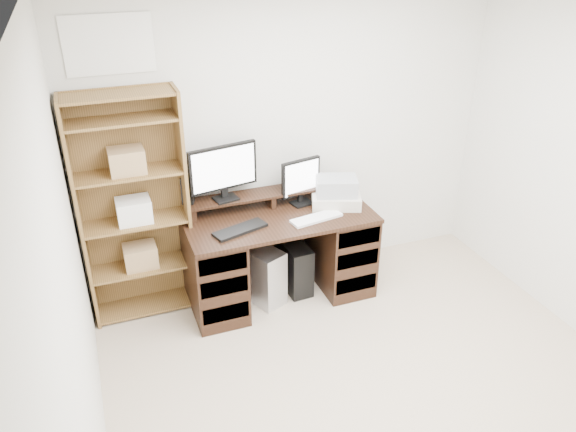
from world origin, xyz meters
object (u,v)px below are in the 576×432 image
printer (336,199)px  bookshelf (133,207)px  monitor_wide (223,170)px  tower_silver (258,272)px  desk (279,254)px  monitor_small (301,180)px  tower_black (294,265)px

printer → bookshelf: bookshelf is taller
monitor_wide → tower_silver: monitor_wide is taller
tower_silver → bookshelf: 1.15m
printer → monitor_wide: bearing=-171.0°
tower_silver → bookshelf: size_ratio=0.27×
desk → monitor_small: size_ratio=3.89×
printer → tower_black: (-0.36, 0.03, -0.58)m
monitor_small → bookshelf: size_ratio=0.21×
desk → printer: 0.65m
monitor_small → tower_silver: (-0.42, -0.12, -0.72)m
monitor_small → tower_black: (-0.09, -0.09, -0.74)m
tower_black → bookshelf: bearing=169.6°
tower_black → tower_silver: bearing=-177.2°
desk → monitor_small: monitor_small is taller
monitor_small → printer: monitor_small is taller
monitor_small → tower_black: monitor_small is taller
monitor_wide → bookshelf: (-0.70, 0.01, -0.20)m
desk → tower_black: (0.15, 0.05, -0.17)m
monitor_small → bookshelf: 1.33m
monitor_small → tower_black: bearing=-148.7°
printer → bookshelf: bearing=-166.2°
monitor_small → printer: size_ratio=0.98×
printer → bookshelf: (-1.59, 0.19, 0.12)m
monitor_small → tower_silver: bearing=-176.0°
desk → monitor_small: (0.24, 0.14, 0.57)m
monitor_wide → bookshelf: bearing=169.0°
tower_silver → tower_black: tower_silver is taller
bookshelf → tower_silver: bearing=-12.1°
monitor_wide → tower_silver: 0.92m
bookshelf → monitor_wide: bearing=-0.7°
monitor_small → monitor_wide: bearing=162.1°
monitor_small → bookshelf: bookshelf is taller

